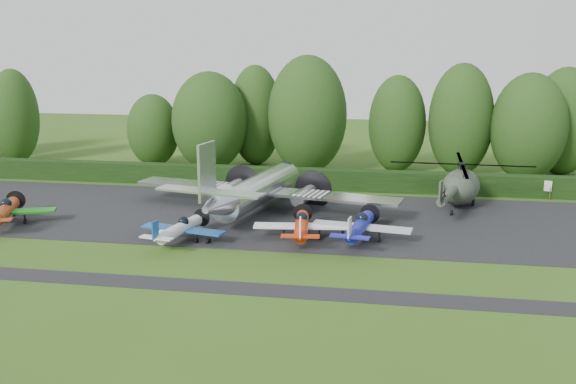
% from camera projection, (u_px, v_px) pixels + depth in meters
% --- Properties ---
extents(ground, '(160.00, 160.00, 0.00)m').
position_uv_depth(ground, '(208.00, 253.00, 44.39)').
color(ground, '#2E5618').
rests_on(ground, ground).
extents(apron, '(70.00, 18.00, 0.01)m').
position_uv_depth(apron, '(242.00, 215.00, 53.99)').
color(apron, black).
rests_on(apron, ground).
extents(taxiway_verge, '(70.00, 2.00, 0.00)m').
position_uv_depth(taxiway_verge, '(180.00, 285.00, 38.63)').
color(taxiway_verge, black).
rests_on(taxiway_verge, ground).
extents(hedgerow, '(90.00, 1.60, 2.00)m').
position_uv_depth(hedgerow, '(268.00, 187.00, 64.55)').
color(hedgerow, black).
rests_on(hedgerow, ground).
extents(transport_plane, '(23.89, 18.32, 7.66)m').
position_uv_depth(transport_plane, '(258.00, 190.00, 53.87)').
color(transport_plane, silver).
rests_on(transport_plane, ground).
extents(light_plane_red, '(7.54, 7.93, 2.90)m').
position_uv_depth(light_plane_red, '(5.00, 211.00, 50.68)').
color(light_plane_red, '#A02F0E').
rests_on(light_plane_red, ground).
extents(light_plane_white, '(6.49, 6.82, 2.49)m').
position_uv_depth(light_plane_white, '(180.00, 229.00, 46.54)').
color(light_plane_white, white).
rests_on(light_plane_white, ground).
extents(light_plane_orange, '(7.11, 7.48, 2.73)m').
position_uv_depth(light_plane_orange, '(302.00, 226.00, 46.99)').
color(light_plane_orange, red).
rests_on(light_plane_orange, ground).
extents(light_plane_blue, '(7.35, 7.73, 2.83)m').
position_uv_depth(light_plane_blue, '(360.00, 226.00, 46.68)').
color(light_plane_blue, '#191C96').
rests_on(light_plane_blue, ground).
extents(helicopter, '(12.29, 14.39, 3.96)m').
position_uv_depth(helicopter, '(461.00, 184.00, 56.17)').
color(helicopter, '#323C2E').
rests_on(helicopter, ground).
extents(sign_board, '(3.13, 0.12, 1.76)m').
position_uv_depth(sign_board, '(534.00, 186.00, 59.73)').
color(sign_board, '#3F3326').
rests_on(sign_board, ground).
extents(tree_0, '(7.71, 7.71, 11.25)m').
position_uv_depth(tree_0, '(529.00, 127.00, 66.29)').
color(tree_0, black).
rests_on(tree_0, ground).
extents(tree_1, '(8.62, 8.62, 12.92)m').
position_uv_depth(tree_1, '(307.00, 115.00, 69.86)').
color(tree_1, black).
rests_on(tree_1, ground).
extents(tree_2, '(6.89, 6.89, 12.13)m').
position_uv_depth(tree_2, '(461.00, 120.00, 68.74)').
color(tree_2, black).
rests_on(tree_2, ground).
extents(tree_3, '(5.66, 5.66, 11.20)m').
position_uv_depth(tree_3, '(14.00, 116.00, 76.37)').
color(tree_3, black).
rests_on(tree_3, ground).
extents(tree_4, '(8.49, 8.49, 11.10)m').
position_uv_depth(tree_4, '(210.00, 121.00, 71.82)').
color(tree_4, black).
rests_on(tree_4, ground).
extents(tree_6, '(7.29, 7.29, 11.69)m').
position_uv_depth(tree_6, '(564.00, 122.00, 69.18)').
color(tree_6, black).
rests_on(tree_6, ground).
extents(tree_7, '(6.12, 6.12, 11.69)m').
position_uv_depth(tree_7, '(255.00, 116.00, 74.88)').
color(tree_7, black).
rests_on(tree_7, ground).
extents(tree_8, '(6.28, 6.28, 10.75)m').
position_uv_depth(tree_8, '(397.00, 124.00, 70.82)').
color(tree_8, black).
rests_on(tree_8, ground).
extents(tree_9, '(6.03, 6.03, 8.39)m').
position_uv_depth(tree_9, '(153.00, 130.00, 74.64)').
color(tree_9, black).
rests_on(tree_9, ground).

